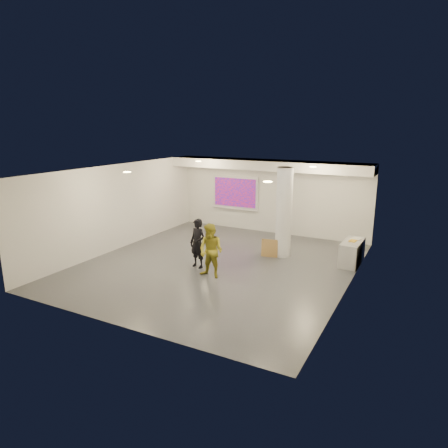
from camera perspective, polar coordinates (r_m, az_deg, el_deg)
The scene contains 20 objects.
floor at distance 12.73m, azimuth -0.84°, elevation -5.85°, with size 8.00×9.00×0.01m, color #37393E.
ceiling at distance 12.05m, azimuth -0.89°, elevation 7.69°, with size 8.00×9.00×0.01m, color white.
wall_back at distance 16.31m, azimuth 6.74°, elevation 3.93°, with size 8.00×0.01×3.00m, color silver.
wall_front at distance 8.78m, azimuth -15.14°, elevation -5.26°, with size 8.00×0.01×3.00m, color silver.
wall_left at distance 14.60m, azimuth -14.79°, elevation 2.38°, with size 0.01×9.00×3.00m, color silver.
wall_right at distance 11.02m, azimuth 17.72°, elevation -1.53°, with size 0.01×9.00×3.00m, color silver.
soffit_band at distance 15.63m, azimuth 6.14°, elevation 8.40°, with size 8.00×1.10×0.36m, color silver.
downlight_nw at distance 15.30m, azimuth -3.67°, elevation 8.93°, with size 0.22×0.22×0.02m, color #FFEB8B.
downlight_ne at distance 13.55m, azimuth 12.59°, elevation 7.98°, with size 0.22×0.22×0.02m, color #FFEB8B.
downlight_sw at distance 12.08m, azimuth -13.66°, elevation 7.23°, with size 0.22×0.22×0.02m, color #FFEB8B.
downlight_se at distance 9.77m, azimuth 6.27°, elevation 6.02°, with size 0.22×0.22×0.02m, color #FFEB8B.
column at distance 13.32m, azimuth 8.55°, elevation 1.60°, with size 0.52×0.52×3.00m, color silver.
projection_screen at distance 16.90m, azimuth 1.61°, elevation 4.47°, with size 2.10×0.13×1.42m.
credenza at distance 13.32m, azimuth 17.80°, elevation -3.91°, with size 0.54×1.30×0.76m, color #95979A.
papers_stack at distance 13.49m, azimuth 18.33°, elevation -2.01°, with size 0.29×0.37×0.02m, color silver.
postit_pad at distance 13.21m, azimuth 17.93°, elevation -2.30°, with size 0.20×0.27×0.03m, color gold.
cardboard_back at distance 13.48m, azimuth 6.52°, elevation -3.45°, with size 0.55×0.05×0.60m, color olive.
cardboard_front at distance 13.64m, azimuth 6.52°, elevation -3.46°, with size 0.46×0.05×0.50m, color olive.
woman at distance 12.34m, azimuth -3.78°, elevation -2.77°, with size 0.56×0.37×1.54m, color black.
man at distance 11.51m, azimuth -1.87°, elevation -3.87°, with size 0.77×0.60×1.59m, color olive.
Camera 1 is at (5.74, -10.51, 4.32)m, focal length 32.00 mm.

